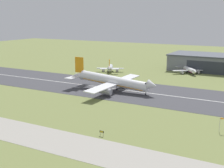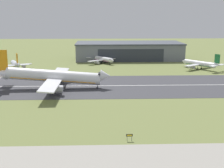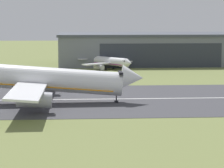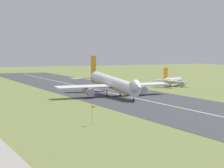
{
  "view_description": "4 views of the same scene",
  "coord_description": "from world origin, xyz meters",
  "px_view_note": "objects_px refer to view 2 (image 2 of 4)",
  "views": [
    {
      "loc": [
        60.96,
        -40.46,
        38.02
      ],
      "look_at": [
        -7.37,
        83.64,
        6.95
      ],
      "focal_mm": 50.0,
      "sensor_mm": 36.0,
      "label": 1
    },
    {
      "loc": [
        5.4,
        -30.18,
        30.25
      ],
      "look_at": [
        9.7,
        83.55,
        4.8
      ],
      "focal_mm": 50.0,
      "sensor_mm": 36.0,
      "label": 2
    },
    {
      "loc": [
        -4.23,
        -12.67,
        18.31
      ],
      "look_at": [
        2.55,
        87.8,
        5.15
      ],
      "focal_mm": 85.0,
      "sensor_mm": 36.0,
      "label": 3
    },
    {
      "loc": [
        146.33,
        20.78,
        19.29
      ],
      "look_at": [
        -5.01,
        92.32,
        5.78
      ],
      "focal_mm": 70.0,
      "sensor_mm": 36.0,
      "label": 4
    }
  ],
  "objects_px": {
    "airplane_parked_centre": "(200,64)",
    "runway_sign": "(129,136)",
    "airplane_parked_west": "(15,64)",
    "airplane_parked_east": "(103,59)",
    "airplane_landing": "(53,76)"
  },
  "relations": [
    {
      "from": "runway_sign",
      "to": "airplane_landing",
      "type": "bearing_deg",
      "value": 115.37
    },
    {
      "from": "runway_sign",
      "to": "airplane_parked_east",
      "type": "bearing_deg",
      "value": 92.53
    },
    {
      "from": "airplane_parked_centre",
      "to": "runway_sign",
      "type": "distance_m",
      "value": 112.08
    },
    {
      "from": "airplane_landing",
      "to": "airplane_parked_centre",
      "type": "relative_size",
      "value": 1.99
    },
    {
      "from": "airplane_landing",
      "to": "airplane_parked_west",
      "type": "relative_size",
      "value": 2.51
    },
    {
      "from": "airplane_parked_west",
      "to": "runway_sign",
      "type": "distance_m",
      "value": 117.43
    },
    {
      "from": "airplane_landing",
      "to": "airplane_parked_east",
      "type": "xyz_separation_m",
      "value": [
        21.12,
        68.2,
        -2.47
      ]
    },
    {
      "from": "airplane_parked_west",
      "to": "airplane_parked_centre",
      "type": "bearing_deg",
      "value": -1.74
    },
    {
      "from": "airplane_parked_centre",
      "to": "airplane_parked_east",
      "type": "relative_size",
      "value": 1.16
    },
    {
      "from": "airplane_parked_west",
      "to": "airplane_parked_east",
      "type": "bearing_deg",
      "value": 22.54
    },
    {
      "from": "airplane_parked_east",
      "to": "runway_sign",
      "type": "xyz_separation_m",
      "value": [
        5.49,
        -124.31,
        -1.36
      ]
    },
    {
      "from": "airplane_parked_centre",
      "to": "airplane_parked_east",
      "type": "xyz_separation_m",
      "value": [
        -54.72,
        23.64,
        -0.39
      ]
    },
    {
      "from": "airplane_landing",
      "to": "airplane_parked_centre",
      "type": "xyz_separation_m",
      "value": [
        75.84,
        44.56,
        -2.08
      ]
    },
    {
      "from": "airplane_parked_centre",
      "to": "airplane_parked_east",
      "type": "bearing_deg",
      "value": 156.64
    },
    {
      "from": "airplane_landing",
      "to": "airplane_parked_east",
      "type": "distance_m",
      "value": 71.44
    }
  ]
}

